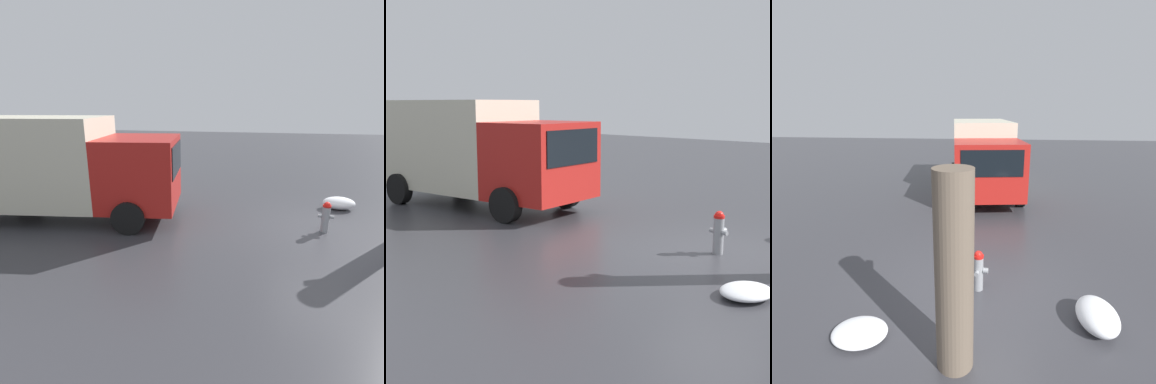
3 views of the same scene
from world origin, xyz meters
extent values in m
plane|color=#38383D|center=(0.00, 0.00, 0.00)|extent=(60.00, 60.00, 0.00)
cylinder|color=gray|center=(0.00, 0.00, 0.36)|extent=(0.20, 0.20, 0.72)
cylinder|color=red|center=(0.00, 0.00, 0.75)|extent=(0.22, 0.22, 0.05)
sphere|color=red|center=(0.00, 0.00, 0.78)|extent=(0.17, 0.17, 0.17)
cylinder|color=gray|center=(-0.02, -0.15, 0.45)|extent=(0.13, 0.12, 0.11)
cylinder|color=gray|center=(0.15, -0.02, 0.45)|extent=(0.11, 0.10, 0.09)
cylinder|color=gray|center=(-0.15, 0.02, 0.45)|extent=(0.11, 0.10, 0.09)
cube|color=red|center=(5.29, -0.07, 1.46)|extent=(2.45, 2.72, 2.01)
cube|color=black|center=(4.21, -0.21, 1.86)|extent=(0.30, 2.05, 0.89)
cube|color=beige|center=(8.58, 0.37, 1.74)|extent=(4.78, 3.03, 2.58)
cylinder|color=black|center=(5.56, -1.27, 0.45)|extent=(0.93, 0.40, 0.90)
cylinder|color=black|center=(5.23, 1.16, 0.45)|extent=(0.93, 0.40, 0.90)
cylinder|color=black|center=(9.86, -0.69, 0.45)|extent=(0.93, 0.40, 0.90)
ellipsoid|color=white|center=(-0.88, -2.08, 0.21)|extent=(1.01, 0.68, 0.41)
camera|label=1|loc=(2.08, 8.18, 3.39)|focal=28.00mm
camera|label=2|loc=(-5.13, 9.25, 2.93)|focal=50.00mm
camera|label=3|loc=(-5.41, -0.25, 3.63)|focal=28.00mm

